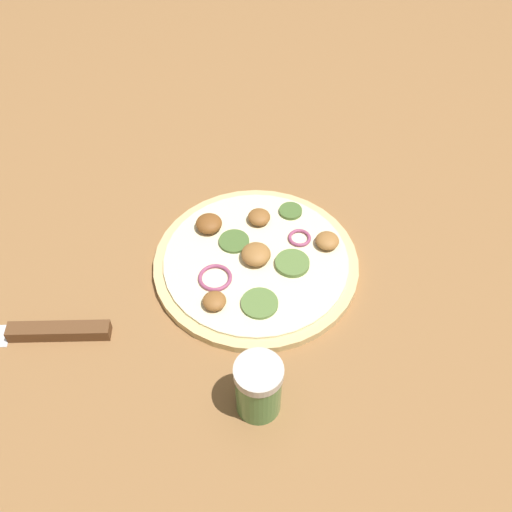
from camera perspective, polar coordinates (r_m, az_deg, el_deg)
name	(u,v)px	position (r m, az deg, el deg)	size (l,w,h in m)	color
ground_plane	(256,266)	(0.82, 0.00, -0.98)	(3.00, 3.00, 0.00)	olive
pizza	(256,261)	(0.81, -0.01, -0.50)	(0.28, 0.28, 0.04)	#D6B77A
knife	(32,333)	(0.80, -20.58, -6.84)	(0.23, 0.22, 0.02)	silver
spice_jar	(258,388)	(0.67, 0.23, -12.42)	(0.05, 0.05, 0.08)	#4C7F42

